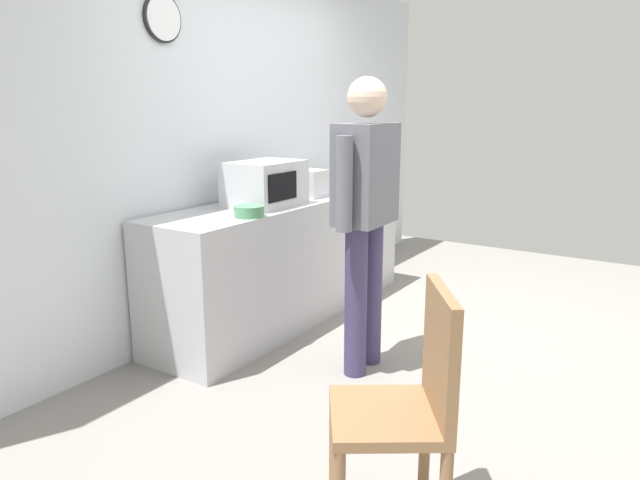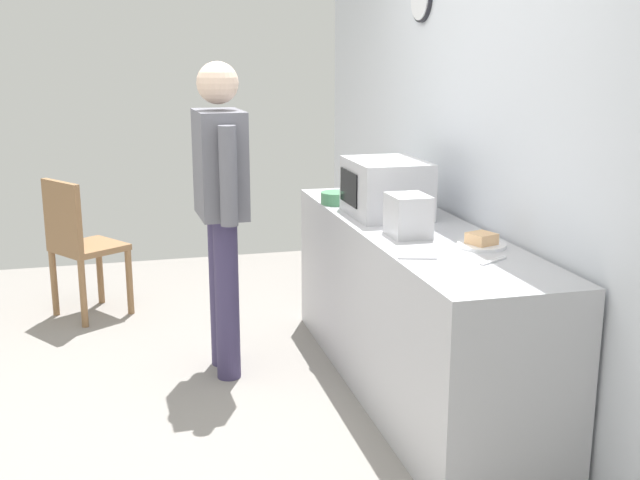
% 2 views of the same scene
% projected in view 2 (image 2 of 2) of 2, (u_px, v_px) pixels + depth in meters
% --- Properties ---
extents(ground_plane, '(6.00, 6.00, 0.00)m').
position_uv_depth(ground_plane, '(178.00, 413.00, 3.89)').
color(ground_plane, gray).
extents(back_wall, '(5.40, 0.13, 2.60)m').
position_uv_depth(back_wall, '(486.00, 142.00, 3.97)').
color(back_wall, silver).
rests_on(back_wall, ground_plane).
extents(kitchen_counter, '(2.38, 0.62, 0.89)m').
position_uv_depth(kitchen_counter, '(411.00, 309.00, 4.08)').
color(kitchen_counter, '#B7B7BC').
rests_on(kitchen_counter, ground_plane).
extents(microwave, '(0.50, 0.39, 0.30)m').
position_uv_depth(microwave, '(386.00, 188.00, 4.21)').
color(microwave, silver).
rests_on(microwave, kitchen_counter).
extents(sandwich_plate, '(0.22, 0.22, 0.07)m').
position_uv_depth(sandwich_plate, '(481.00, 242.00, 3.55)').
color(sandwich_plate, white).
rests_on(sandwich_plate, kitchen_counter).
extents(salad_bowl, '(0.18, 0.18, 0.07)m').
position_uv_depth(salad_bowl, '(337.00, 198.00, 4.55)').
color(salad_bowl, '#4C8E60').
rests_on(salad_bowl, kitchen_counter).
extents(toaster, '(0.22, 0.18, 0.20)m').
position_uv_depth(toaster, '(408.00, 215.00, 3.75)').
color(toaster, silver).
rests_on(toaster, kitchen_counter).
extents(fork_utensil, '(0.10, 0.16, 0.01)m').
position_uv_depth(fork_utensil, '(493.00, 261.00, 3.31)').
color(fork_utensil, silver).
rests_on(fork_utensil, kitchen_counter).
extents(spoon_utensil, '(0.07, 0.17, 0.01)m').
position_uv_depth(spoon_utensil, '(417.00, 258.00, 3.35)').
color(spoon_utensil, silver).
rests_on(spoon_utensil, kitchen_counter).
extents(person_standing, '(0.59, 0.25, 1.70)m').
position_uv_depth(person_standing, '(221.00, 196.00, 4.18)').
color(person_standing, '#3D355A').
rests_on(person_standing, ground_plane).
extents(wooden_chair, '(0.55, 0.55, 0.94)m').
position_uv_depth(wooden_chair, '(79.00, 242.00, 5.17)').
color(wooden_chair, olive).
rests_on(wooden_chair, ground_plane).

